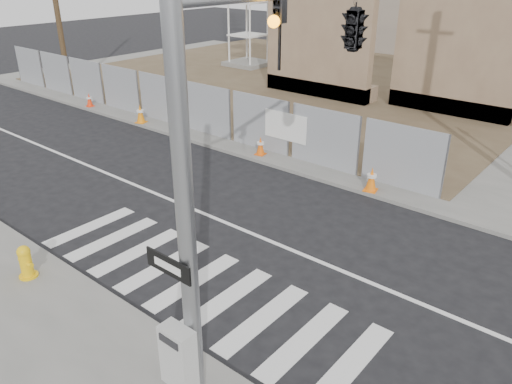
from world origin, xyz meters
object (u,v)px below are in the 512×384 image
Objects in this scene: signal_pole at (306,81)px; traffic_cone_a at (89,100)px; traffic_cone_c at (260,146)px; fire_hydrant at (26,262)px; traffic_cone_d at (372,179)px; traffic_cone_b at (140,114)px.

signal_pole is 18.48m from traffic_cone_a.
traffic_cone_a is 10.54m from traffic_cone_c.
fire_hydrant is 1.16× the size of traffic_cone_c.
traffic_cone_a is 0.96× the size of traffic_cone_c.
signal_pole is at bearing 19.03° from fire_hydrant.
signal_pole is 8.94× the size of fire_hydrant.
traffic_cone_c is at bearing 87.09° from fire_hydrant.
fire_hydrant is at bearing -84.57° from traffic_cone_c.
traffic_cone_c is 4.60m from traffic_cone_d.
fire_hydrant reaches higher than traffic_cone_a.
traffic_cone_a is at bearing 159.20° from signal_pole.
traffic_cone_a is (-11.43, 9.16, -0.07)m from fire_hydrant.
fire_hydrant is at bearing -38.71° from traffic_cone_a.
traffic_cone_b is 1.19× the size of traffic_cone_c.
traffic_cone_d is at bearing -3.35° from traffic_cone_c.
fire_hydrant is 9.35m from traffic_cone_c.
traffic_cone_c is (6.50, 0.27, -0.06)m from traffic_cone_b.
traffic_cone_c is at bearing 176.65° from traffic_cone_d.
traffic_cone_b is 11.10m from traffic_cone_d.
traffic_cone_c is (10.54, 0.15, 0.01)m from traffic_cone_a.
traffic_cone_b is at bearing 153.84° from signal_pole.
signal_pole reaches higher than traffic_cone_c.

